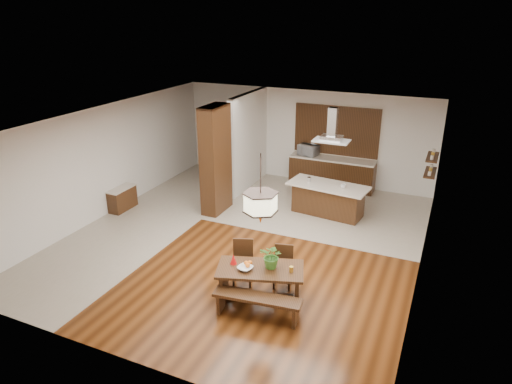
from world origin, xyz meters
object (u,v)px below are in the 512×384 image
at_px(dining_bench, 257,307).
at_px(microwave, 308,150).
at_px(hallway_console, 122,199).
at_px(pendant_lantern, 261,189).
at_px(dining_table, 260,276).
at_px(island_cup, 343,186).
at_px(range_hood, 332,125).
at_px(kitchen_island, 328,199).
at_px(dining_chair_right, 283,267).
at_px(foliage_plant, 272,256).
at_px(fruit_bowl, 245,268).
at_px(dining_chair_left, 242,263).

height_order(dining_bench, microwave, microwave).
xyz_separation_m(hallway_console, pendant_lantern, (5.14, -2.34, 1.93)).
height_order(dining_table, island_cup, island_cup).
height_order(hallway_console, range_hood, range_hood).
distance_m(range_hood, microwave, 2.72).
bearing_deg(range_hood, dining_table, -91.47).
xyz_separation_m(hallway_console, kitchen_island, (5.25, 1.96, 0.13)).
relative_size(dining_chair_right, foliage_plant, 1.75).
bearing_deg(foliage_plant, dining_table, -151.49).
xyz_separation_m(dining_table, kitchen_island, (0.11, 4.30, -0.05)).
xyz_separation_m(hallway_console, fruit_bowl, (4.91, -2.50, 0.39)).
xyz_separation_m(dining_chair_left, island_cup, (1.05, 3.85, 0.46)).
distance_m(pendant_lantern, range_hood, 4.31).
xyz_separation_m(dining_bench, range_hood, (-0.07, 4.86, 2.24)).
bearing_deg(hallway_console, dining_chair_right, -18.02).
xyz_separation_m(foliage_plant, island_cup, (0.33, 4.09, 0.01)).
height_order(dining_chair_right, range_hood, range_hood).
height_order(range_hood, microwave, range_hood).
height_order(dining_bench, foliage_plant, foliage_plant).
relative_size(kitchen_island, island_cup, 16.80).
xyz_separation_m(hallway_console, dining_chair_left, (4.61, -1.99, 0.14)).
distance_m(dining_table, kitchen_island, 4.30).
distance_m(hallway_console, foliage_plant, 5.81).
bearing_deg(dining_table, microwave, 99.99).
relative_size(dining_table, kitchen_island, 0.81).
bearing_deg(microwave, fruit_bowl, -68.71).
distance_m(dining_chair_left, fruit_bowl, 0.64).
distance_m(dining_table, dining_chair_right, 0.64).
relative_size(hallway_console, dining_chair_right, 1.05).
distance_m(kitchen_island, range_hood, 2.02).
distance_m(dining_chair_left, microwave, 6.05).
bearing_deg(dining_chair_right, island_cup, 72.10).
distance_m(dining_table, foliage_plant, 0.47).
bearing_deg(foliage_plant, dining_chair_right, 85.86).
height_order(pendant_lantern, range_hood, same).
relative_size(dining_chair_left, dining_chair_right, 1.09).
height_order(fruit_bowl, kitchen_island, kitchen_island).
bearing_deg(dining_bench, hallway_console, 151.51).
bearing_deg(dining_bench, dining_chair_right, 87.46).
xyz_separation_m(dining_table, pendant_lantern, (0.00, 0.00, 1.75)).
height_order(island_cup, microwave, microwave).
xyz_separation_m(hallway_console, dining_bench, (5.32, -2.89, -0.09)).
bearing_deg(fruit_bowl, hallway_console, 153.00).
height_order(dining_chair_right, kitchen_island, kitchen_island).
bearing_deg(kitchen_island, pendant_lantern, -84.49).
xyz_separation_m(dining_chair_left, pendant_lantern, (0.53, -0.34, 1.79)).
xyz_separation_m(hallway_console, island_cup, (5.66, 1.85, 0.60)).
height_order(dining_chair_left, fruit_bowl, dining_chair_left).
distance_m(dining_chair_right, range_hood, 4.24).
bearing_deg(hallway_console, foliage_plant, -22.69).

